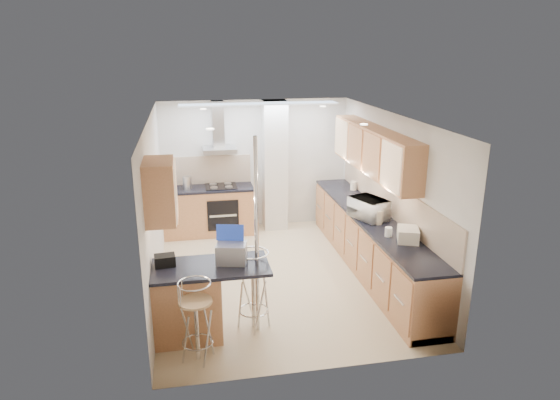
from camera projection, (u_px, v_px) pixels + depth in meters
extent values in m
plane|color=beige|center=(278.00, 276.00, 7.84)|extent=(4.80, 4.80, 0.00)
cube|color=silver|center=(255.00, 164.00, 9.71)|extent=(3.60, 0.04, 2.50)
cube|color=silver|center=(320.00, 268.00, 5.21)|extent=(3.60, 0.04, 2.50)
cube|color=silver|center=(154.00, 208.00, 7.14)|extent=(0.04, 4.80, 2.50)
cube|color=silver|center=(391.00, 194.00, 7.79)|extent=(0.04, 4.80, 2.50)
cube|color=white|center=(278.00, 117.00, 7.09)|extent=(3.60, 4.80, 0.02)
cube|color=#AE7445|center=(374.00, 150.00, 7.94)|extent=(0.34, 3.00, 0.72)
cube|color=#AE7445|center=(160.00, 191.00, 5.72)|extent=(0.34, 0.62, 0.72)
cube|color=beige|center=(390.00, 199.00, 7.80)|extent=(0.03, 4.40, 0.56)
cube|color=beige|center=(206.00, 170.00, 9.55)|extent=(1.70, 0.03, 0.56)
cube|color=silver|center=(275.00, 166.00, 9.59)|extent=(0.45, 0.40, 2.50)
cube|color=silver|center=(219.00, 150.00, 9.24)|extent=(0.62, 0.48, 0.08)
cube|color=silver|center=(218.00, 125.00, 9.24)|extent=(0.22, 0.20, 0.88)
cylinder|color=silver|center=(257.00, 239.00, 6.01)|extent=(0.05, 0.05, 2.50)
cube|color=black|center=(223.00, 216.00, 9.26)|extent=(0.58, 0.02, 0.58)
cube|color=black|center=(221.00, 186.00, 9.40)|extent=(0.58, 0.50, 0.02)
cube|color=tan|center=(259.00, 104.00, 8.78)|extent=(2.80, 0.35, 0.02)
cube|color=#AE7445|center=(370.00, 244.00, 7.97)|extent=(0.60, 4.40, 0.88)
cube|color=black|center=(371.00, 217.00, 7.84)|extent=(0.63, 4.40, 0.04)
cube|color=#AE7445|center=(209.00, 212.00, 9.51)|extent=(1.70, 0.60, 0.88)
cube|color=black|center=(208.00, 188.00, 9.37)|extent=(1.70, 0.63, 0.04)
cube|color=#AE7445|center=(210.00, 302.00, 6.14)|extent=(1.35, 0.62, 0.90)
cube|color=black|center=(208.00, 268.00, 6.00)|extent=(1.47, 0.72, 0.04)
imported|color=white|center=(369.00, 209.00, 7.65)|extent=(0.59, 0.69, 0.32)
cube|color=gray|center=(232.00, 253.00, 6.06)|extent=(0.41, 0.34, 0.25)
cube|color=black|center=(165.00, 260.00, 5.99)|extent=(0.26, 0.20, 0.13)
cylinder|color=white|center=(370.00, 202.00, 8.22)|extent=(0.15, 0.15, 0.18)
cylinder|color=white|center=(353.00, 186.00, 9.18)|extent=(0.14, 0.14, 0.16)
cylinder|color=#B8AC93|center=(378.00, 217.00, 7.44)|extent=(0.19, 0.19, 0.21)
cylinder|color=white|center=(388.00, 232.00, 6.96)|extent=(0.11, 0.11, 0.13)
cube|color=white|center=(408.00, 235.00, 6.79)|extent=(0.38, 0.43, 0.18)
cylinder|color=silver|center=(187.00, 183.00, 9.22)|extent=(0.16, 0.16, 0.24)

